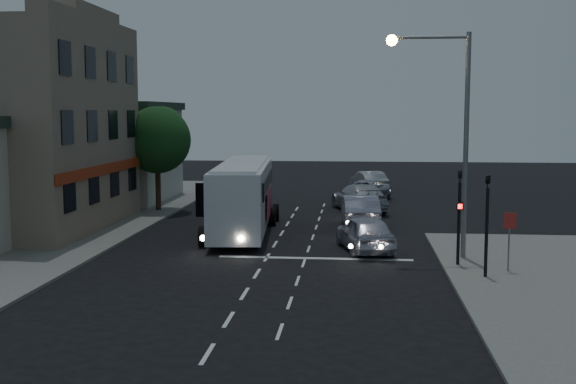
# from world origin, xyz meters

# --- Properties ---
(ground) EXTENTS (120.00, 120.00, 0.00)m
(ground) POSITION_xyz_m (0.00, 0.00, 0.00)
(ground) COLOR black
(sidewalk_far) EXTENTS (12.00, 50.00, 0.12)m
(sidewalk_far) POSITION_xyz_m (-13.00, 8.00, 0.06)
(sidewalk_far) COLOR slate
(sidewalk_far) RESTS_ON ground
(road_markings) EXTENTS (8.00, 30.55, 0.01)m
(road_markings) POSITION_xyz_m (1.29, 3.31, 0.00)
(road_markings) COLOR silver
(road_markings) RESTS_ON ground
(tour_bus) EXTENTS (3.26, 11.59, 3.51)m
(tour_bus) POSITION_xyz_m (-1.94, 8.05, 1.90)
(tour_bus) COLOR silver
(tour_bus) RESTS_ON ground
(car_suv) EXTENTS (2.87, 4.92, 1.57)m
(car_suv) POSITION_xyz_m (4.06, 3.80, 0.79)
(car_suv) COLOR silver
(car_suv) RESTS_ON ground
(car_sedan_a) EXTENTS (2.11, 5.19, 1.68)m
(car_sedan_a) POSITION_xyz_m (3.87, 10.19, 0.84)
(car_sedan_a) COLOR #9998AD
(car_sedan_a) RESTS_ON ground
(car_sedan_b) EXTENTS (3.88, 6.14, 1.66)m
(car_sedan_b) POSITION_xyz_m (3.86, 16.37, 0.83)
(car_sedan_b) COLOR #B8B8BF
(car_sedan_b) RESTS_ON ground
(car_sedan_c) EXTENTS (3.69, 5.61, 1.43)m
(car_sedan_c) POSITION_xyz_m (4.46, 21.45, 0.72)
(car_sedan_c) COLOR #A9A8B9
(car_sedan_c) RESTS_ON ground
(car_extra) EXTENTS (2.90, 5.11, 1.59)m
(car_extra) POSITION_xyz_m (4.61, 26.66, 0.80)
(car_extra) COLOR silver
(car_extra) RESTS_ON ground
(traffic_signal_main) EXTENTS (0.25, 0.35, 4.10)m
(traffic_signal_main) POSITION_xyz_m (7.60, 0.78, 2.42)
(traffic_signal_main) COLOR black
(traffic_signal_main) RESTS_ON sidewalk_near
(traffic_signal_side) EXTENTS (0.18, 0.15, 4.10)m
(traffic_signal_side) POSITION_xyz_m (8.30, -1.20, 2.42)
(traffic_signal_side) COLOR black
(traffic_signal_side) RESTS_ON sidewalk_near
(regulatory_sign) EXTENTS (0.45, 0.12, 2.20)m
(regulatory_sign) POSITION_xyz_m (9.30, -0.24, 1.60)
(regulatory_sign) COLOR slate
(regulatory_sign) RESTS_ON sidewalk_near
(streetlight) EXTENTS (3.32, 0.44, 9.00)m
(streetlight) POSITION_xyz_m (7.34, 2.20, 5.73)
(streetlight) COLOR slate
(streetlight) RESTS_ON sidewalk_near
(main_building) EXTENTS (10.12, 12.00, 11.00)m
(main_building) POSITION_xyz_m (-13.96, 8.00, 5.16)
(main_building) COLOR gray
(main_building) RESTS_ON sidewalk_far
(low_building_north) EXTENTS (9.40, 9.40, 6.50)m
(low_building_north) POSITION_xyz_m (-13.50, 20.00, 3.39)
(low_building_north) COLOR #B7B5AE
(low_building_north) RESTS_ON sidewalk_far
(street_tree) EXTENTS (4.00, 4.00, 6.20)m
(street_tree) POSITION_xyz_m (-8.21, 15.02, 4.50)
(street_tree) COLOR black
(street_tree) RESTS_ON sidewalk_far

